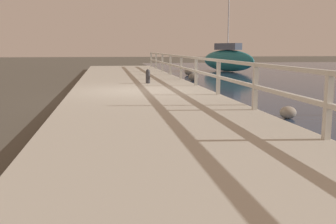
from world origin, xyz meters
TOP-DOWN VIEW (x-y plane):
  - ground_plane at (0.00, 0.00)m, footprint 120.00×120.00m
  - dock_walkway at (0.00, 0.00)m, footprint 4.56×36.00m
  - railing at (2.18, 0.00)m, footprint 0.10×32.50m
  - boulder_mid_strip at (3.84, 10.41)m, footprint 0.62×0.56m
  - boulder_upstream at (3.09, -4.20)m, footprint 0.39×0.35m
  - boulder_far_strip at (3.21, 6.52)m, footprint 0.52×0.47m
  - mooring_bollard at (0.50, 2.61)m, footprint 0.17×0.17m
  - sailboat_teal at (7.35, 14.11)m, footprint 2.84×5.28m

SIDE VIEW (x-z plane):
  - ground_plane at x=0.00m, z-range 0.00..0.00m
  - dock_walkway at x=0.00m, z-range 0.00..0.27m
  - boulder_upstream at x=3.09m, z-range 0.00..0.29m
  - boulder_far_strip at x=3.21m, z-range 0.00..0.39m
  - boulder_mid_strip at x=3.84m, z-range 0.00..0.47m
  - mooring_bollard at x=0.50m, z-range 0.27..0.83m
  - sailboat_teal at x=7.35m, z-range -2.73..4.45m
  - railing at x=2.18m, z-range 0.46..1.51m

